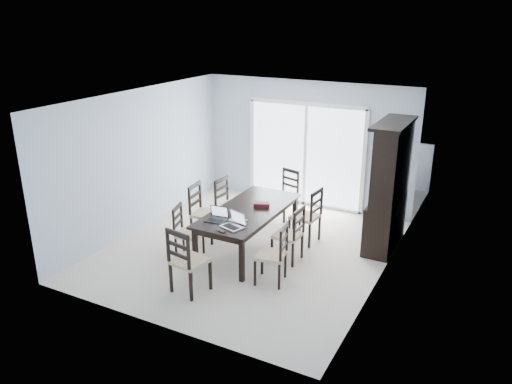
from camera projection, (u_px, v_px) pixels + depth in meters
floor at (249, 249)px, 8.62m from camera, size 5.00×5.00×0.00m
ceiling at (248, 99)px, 7.74m from camera, size 5.00×5.00×0.00m
back_wall at (306, 144)px, 10.26m from camera, size 4.50×0.02×2.60m
wall_left at (141, 160)px, 9.16m from camera, size 0.02×5.00×2.60m
wall_right at (385, 201)px, 7.20m from camera, size 0.02×5.00×2.60m
balcony at (321, 191)px, 11.56m from camera, size 4.50×2.00×0.10m
railing at (336, 156)px, 12.19m from camera, size 4.50×0.06×1.10m
dining_table at (249, 213)px, 8.39m from camera, size 1.00×2.20×0.75m
china_hutch at (389, 188)px, 8.42m from camera, size 0.50×1.38×2.20m
sliding_door at (305, 155)px, 10.32m from camera, size 2.52×0.05×2.18m
chair_left_near at (184, 226)px, 8.19m from camera, size 0.49×0.49×1.04m
chair_left_mid at (201, 206)px, 8.87m from camera, size 0.50×0.49×1.17m
chair_left_far at (226, 198)px, 9.31m from camera, size 0.46×0.45×1.11m
chair_right_near at (277, 248)px, 7.37m from camera, size 0.49×0.48×1.09m
chair_right_mid at (293, 229)px, 8.02m from camera, size 0.43×0.42×1.10m
chair_right_far at (310, 210)px, 8.68m from camera, size 0.49×0.47×1.17m
chair_end_near at (184, 255)px, 7.06m from camera, size 0.52×0.53×1.19m
chair_end_far at (287, 188)px, 9.83m from camera, size 0.52×0.53×1.11m
laptop_dark at (216, 218)px, 7.87m from camera, size 0.33×0.25×0.22m
laptop_silver at (232, 224)px, 7.63m from camera, size 0.39×0.33×0.23m
book_stack at (237, 221)px, 7.84m from camera, size 0.27×0.22×0.04m
cell_phone at (222, 231)px, 7.50m from camera, size 0.13×0.08×0.01m
game_box at (262, 205)px, 8.47m from camera, size 0.30×0.22×0.07m
hot_tub at (290, 167)px, 11.72m from camera, size 1.96×1.84×0.85m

